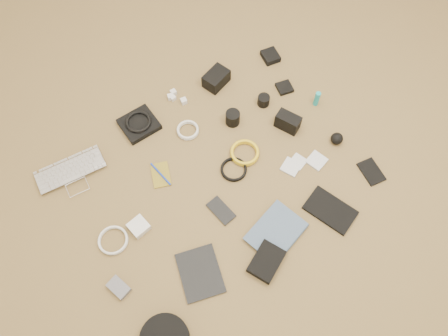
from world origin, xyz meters
TOP-DOWN VIEW (x-y plane):
  - laptop at (-0.53, 0.40)m, footprint 0.35×0.27m
  - headphone_pouch at (-0.14, 0.47)m, footprint 0.17×0.16m
  - headphones at (-0.14, 0.47)m, footprint 0.17×0.17m
  - charger_a at (0.09, 0.50)m, footprint 0.03×0.03m
  - charger_b at (0.08, 0.51)m, footprint 0.04×0.04m
  - charger_c at (0.11, 0.53)m, footprint 0.03×0.03m
  - charger_d at (0.12, 0.45)m, footprint 0.03×0.03m
  - dslr_camera at (0.32, 0.45)m, footprint 0.15×0.12m
  - lens_pouch at (0.66, 0.41)m, footprint 0.10×0.11m
  - notebook_olive at (-0.20, 0.17)m, footprint 0.13×0.15m
  - pen_blue at (-0.20, 0.17)m, footprint 0.02×0.15m
  - cable_white_a at (0.04, 0.30)m, footprint 0.13×0.13m
  - lens_a at (0.25, 0.21)m, footprint 0.08×0.08m
  - lens_b at (0.44, 0.20)m, footprint 0.08×0.08m
  - card_reader at (0.59, 0.21)m, footprint 0.09×0.09m
  - power_brick at (-0.42, 0.01)m, footprint 0.09×0.09m
  - cable_white_b at (-0.54, 0.03)m, footprint 0.17×0.17m
  - cable_black at (0.09, -0.01)m, footprint 0.13×0.13m
  - cable_yellow at (0.18, 0.03)m, footprint 0.15×0.15m
  - flash at (0.45, 0.03)m, footprint 0.10×0.13m
  - lens_cleaner at (0.65, 0.04)m, footprint 0.03×0.03m
  - battery_charger at (-0.62, -0.16)m, footprint 0.08×0.10m
  - tablet at (-0.32, -0.31)m, footprint 0.23×0.26m
  - phone at (-0.08, -0.14)m, footprint 0.08×0.14m
  - filter_case_left at (0.31, -0.16)m, footprint 0.10×0.10m
  - filter_case_mid at (0.36, -0.16)m, footprint 0.08×0.08m
  - filter_case_right at (0.43, -0.21)m, footprint 0.10×0.10m
  - air_blower at (0.58, -0.18)m, footprint 0.08×0.08m
  - drive_case at (-0.07, -0.44)m, footprint 0.18×0.16m
  - paperback at (0.07, -0.45)m, footprint 0.27×0.23m
  - notebook_black_a at (0.31, -0.43)m, footprint 0.19×0.25m
  - notebook_black_b at (0.60, -0.40)m, footprint 0.11×0.14m

SIDE VIEW (x-z plane):
  - notebook_olive at x=-0.20m, z-range 0.00..0.01m
  - filter_case_mid at x=0.36m, z-range 0.00..0.01m
  - tablet at x=-0.32m, z-range 0.00..0.01m
  - phone at x=-0.08m, z-range 0.00..0.01m
  - notebook_black_b at x=0.60m, z-range 0.00..0.01m
  - filter_case_left at x=0.31m, z-range 0.00..0.01m
  - cable_white_b at x=-0.54m, z-range 0.00..0.01m
  - cable_black at x=0.09m, z-range 0.00..0.01m
  - filter_case_right at x=0.43m, z-range 0.00..0.01m
  - cable_white_a at x=0.04m, z-range 0.00..0.01m
  - notebook_black_a at x=0.31m, z-range 0.00..0.02m
  - cable_yellow at x=0.18m, z-range 0.00..0.02m
  - card_reader at x=0.59m, z-range 0.00..0.02m
  - pen_blue at x=-0.20m, z-range 0.01..0.02m
  - paperback at x=0.07m, z-range 0.00..0.02m
  - charger_a at x=0.09m, z-range 0.00..0.02m
  - laptop at x=-0.53m, z-range 0.00..0.03m
  - battery_charger at x=-0.62m, z-range 0.00..0.03m
  - charger_b at x=0.08m, z-range 0.00..0.03m
  - charger_c at x=0.11m, z-range 0.00..0.03m
  - charger_d at x=0.12m, z-range 0.00..0.03m
  - headphone_pouch at x=-0.14m, z-range 0.00..0.03m
  - lens_pouch at x=0.66m, z-range 0.00..0.03m
  - power_brick at x=-0.42m, z-range 0.00..0.03m
  - drive_case at x=-0.07m, z-range 0.00..0.04m
  - lens_b at x=0.44m, z-range 0.00..0.06m
  - air_blower at x=0.58m, z-range 0.00..0.06m
  - lens_a at x=0.25m, z-range 0.00..0.08m
  - dslr_camera at x=0.32m, z-range 0.00..0.08m
  - headphones at x=-0.14m, z-range 0.03..0.05m
  - flash at x=0.45m, z-range 0.00..0.09m
  - lens_cleaner at x=0.65m, z-range 0.00..0.09m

